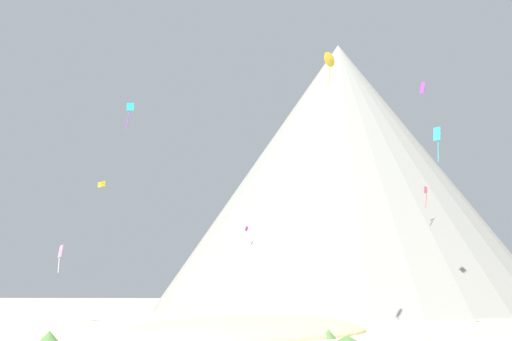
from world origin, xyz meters
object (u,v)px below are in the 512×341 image
object	(u,v)px
rock_massif	(345,179)
kite_magenta_low	(247,229)
kite_teal_mid	(130,110)
kite_pink_low	(60,253)
bush_ridge_crest	(49,337)
kite_cyan_mid	(437,137)
kite_yellow_mid	(101,184)
kite_gold_high	(330,60)
bush_low_patch	(347,338)
bush_scatter_east	(163,337)
kite_rainbow_mid	(426,192)
bush_far_right	(329,334)
kite_violet_high	(423,88)
kite_white_low	(292,269)

from	to	relation	value
rock_massif	kite_magenta_low	xyz separation A→B (m)	(-17.77, -26.88, -12.68)
rock_massif	kite_teal_mid	xyz separation A→B (m)	(-26.94, -61.06, -3.57)
kite_magenta_low	kite_pink_low	xyz separation A→B (m)	(-21.52, -20.19, -4.85)
bush_ridge_crest	rock_massif	distance (m)	82.97
rock_massif	kite_cyan_mid	distance (m)	54.51
kite_magenta_low	kite_yellow_mid	bearing A→B (deg)	26.69
kite_cyan_mid	bush_ridge_crest	bearing A→B (deg)	-53.50
rock_massif	kite_gold_high	world-z (taller)	rock_massif
kite_pink_low	kite_gold_high	bearing A→B (deg)	77.13
bush_low_patch	bush_scatter_east	xyz separation A→B (m)	(-14.80, -1.32, 0.09)
kite_rainbow_mid	kite_yellow_mid	size ratio (longest dim) A/B	3.17
bush_far_right	kite_yellow_mid	distance (m)	39.71
kite_magenta_low	kite_teal_mid	size ratio (longest dim) A/B	0.28
bush_far_right	kite_gold_high	xyz separation A→B (m)	(1.33, 10.65, 28.98)
kite_teal_mid	kite_pink_low	bearing A→B (deg)	176.81
bush_ridge_crest	kite_gold_high	xyz separation A→B (m)	(22.86, 17.35, 28.86)
kite_magenta_low	kite_teal_mid	bearing A→B (deg)	55.94
kite_magenta_low	kite_violet_high	xyz separation A→B (m)	(24.57, -18.07, 16.33)
bush_low_patch	kite_teal_mid	size ratio (longest dim) A/B	0.59
bush_ridge_crest	kite_rainbow_mid	world-z (taller)	kite_rainbow_mid
bush_low_patch	kite_rainbow_mid	distance (m)	47.83
bush_ridge_crest	kite_pink_low	bearing A→B (deg)	111.99
bush_far_right	kite_violet_high	size ratio (longest dim) A/B	0.80
bush_far_right	kite_yellow_mid	xyz separation A→B (m)	(-28.21, 22.05, 17.17)
kite_white_low	kite_violet_high	bearing A→B (deg)	71.23
kite_pink_low	kite_white_low	distance (m)	29.29
kite_rainbow_mid	kite_magenta_low	distance (m)	28.38
kite_violet_high	rock_massif	bearing A→B (deg)	-169.20
bush_scatter_east	kite_white_low	bearing A→B (deg)	70.60
bush_far_right	kite_gold_high	size ratio (longest dim) A/B	0.34
kite_teal_mid	kite_gold_high	bearing A→B (deg)	58.16
kite_teal_mid	kite_white_low	size ratio (longest dim) A/B	0.88
rock_massif	kite_rainbow_mid	size ratio (longest dim) A/B	31.92
kite_cyan_mid	kite_gold_high	xyz separation A→B (m)	(-11.84, -2.33, 8.57)
rock_massif	kite_violet_high	world-z (taller)	rock_massif
bush_low_patch	kite_gold_high	world-z (taller)	kite_gold_high
bush_ridge_crest	kite_rainbow_mid	xyz separation A→B (m)	(38.68, 45.78, 18.16)
bush_scatter_east	kite_white_low	xyz separation A→B (m)	(9.96, 28.28, 6.22)
bush_ridge_crest	kite_pink_low	xyz separation A→B (m)	(-10.70, 26.51, 8.00)
kite_rainbow_mid	kite_yellow_mid	world-z (taller)	kite_rainbow_mid
bush_far_right	kite_magenta_low	distance (m)	43.40
bush_low_patch	kite_cyan_mid	distance (m)	28.12
kite_pink_low	kite_white_low	bearing A→B (deg)	102.28
bush_low_patch	kite_gold_high	distance (m)	31.83
rock_massif	kite_magenta_low	size ratio (longest dim) A/B	133.28
kite_teal_mid	kite_cyan_mid	distance (m)	33.85
rock_massif	kite_yellow_mid	world-z (taller)	rock_massif
bush_low_patch	kite_violet_high	bearing A→B (deg)	62.62
bush_scatter_east	kite_magenta_low	world-z (taller)	kite_magenta_low
kite_rainbow_mid	kite_magenta_low	world-z (taller)	kite_rainbow_mid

